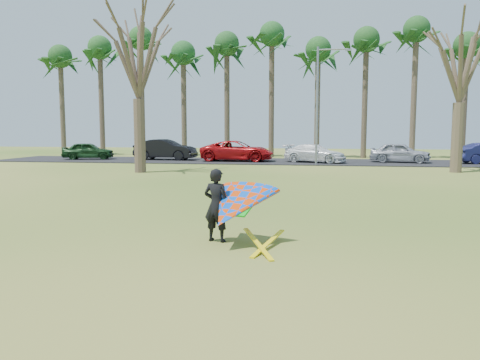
% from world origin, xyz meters
% --- Properties ---
extents(ground, '(100.00, 100.00, 0.00)m').
position_xyz_m(ground, '(0.00, 0.00, 0.00)').
color(ground, '#265813').
rests_on(ground, ground).
extents(parking_strip, '(46.00, 7.00, 0.06)m').
position_xyz_m(parking_strip, '(0.00, 25.00, 0.03)').
color(parking_strip, black).
rests_on(parking_strip, ground).
extents(palm_0, '(4.84, 4.84, 10.84)m').
position_xyz_m(palm_0, '(-22.00, 31.00, 9.17)').
color(palm_0, brown).
rests_on(palm_0, ground).
extents(palm_1, '(4.84, 4.84, 11.54)m').
position_xyz_m(palm_1, '(-18.00, 31.00, 9.85)').
color(palm_1, '#4F3D2F').
rests_on(palm_1, ground).
extents(palm_2, '(4.84, 4.84, 12.24)m').
position_xyz_m(palm_2, '(-14.00, 31.00, 10.52)').
color(palm_2, brown).
rests_on(palm_2, ground).
extents(palm_3, '(4.84, 4.84, 10.84)m').
position_xyz_m(palm_3, '(-10.00, 31.00, 9.17)').
color(palm_3, brown).
rests_on(palm_3, ground).
extents(palm_4, '(4.84, 4.84, 11.54)m').
position_xyz_m(palm_4, '(-6.00, 31.00, 9.85)').
color(palm_4, '#47372A').
rests_on(palm_4, ground).
extents(palm_5, '(4.84, 4.84, 12.24)m').
position_xyz_m(palm_5, '(-2.00, 31.00, 10.52)').
color(palm_5, '#47392A').
rests_on(palm_5, ground).
extents(palm_6, '(4.84, 4.84, 10.84)m').
position_xyz_m(palm_6, '(2.00, 31.00, 9.17)').
color(palm_6, '#483B2B').
rests_on(palm_6, ground).
extents(palm_7, '(4.84, 4.84, 11.54)m').
position_xyz_m(palm_7, '(6.00, 31.00, 9.85)').
color(palm_7, '#453929').
rests_on(palm_7, ground).
extents(palm_8, '(4.84, 4.84, 12.24)m').
position_xyz_m(palm_8, '(10.00, 31.00, 10.52)').
color(palm_8, '#49392C').
rests_on(palm_8, ground).
extents(palm_9, '(4.84, 4.84, 10.84)m').
position_xyz_m(palm_9, '(14.00, 31.00, 9.17)').
color(palm_9, '#46362A').
rests_on(palm_9, ground).
extents(bare_tree_left, '(6.60, 6.60, 9.70)m').
position_xyz_m(bare_tree_left, '(-8.00, 15.00, 6.92)').
color(bare_tree_left, '#4C3A2D').
rests_on(bare_tree_left, ground).
extents(bare_tree_right, '(6.27, 6.27, 9.21)m').
position_xyz_m(bare_tree_right, '(10.00, 18.00, 6.57)').
color(bare_tree_right, brown).
rests_on(bare_tree_right, ground).
extents(streetlight, '(2.28, 0.18, 8.00)m').
position_xyz_m(streetlight, '(2.16, 22.00, 4.46)').
color(streetlight, gray).
rests_on(streetlight, ground).
extents(car_0, '(4.30, 2.66, 1.37)m').
position_xyz_m(car_0, '(-16.23, 24.72, 0.74)').
color(car_0, '#163818').
rests_on(car_0, parking_strip).
extents(car_1, '(5.03, 2.06, 1.62)m').
position_xyz_m(car_1, '(-9.87, 25.15, 0.87)').
color(car_1, black).
rests_on(car_1, parking_strip).
extents(car_2, '(5.59, 2.64, 1.54)m').
position_xyz_m(car_2, '(-3.97, 24.56, 0.83)').
color(car_2, '#AE0D11').
rests_on(car_2, parking_strip).
extents(car_3, '(4.91, 3.34, 1.32)m').
position_xyz_m(car_3, '(1.91, 24.06, 0.72)').
color(car_3, white).
rests_on(car_3, parking_strip).
extents(car_4, '(4.53, 2.59, 1.45)m').
position_xyz_m(car_4, '(8.06, 25.09, 0.79)').
color(car_4, '#9EA2AC').
rests_on(car_4, parking_strip).
extents(kite_flyer, '(2.13, 2.39, 2.02)m').
position_xyz_m(kite_flyer, '(0.31, -0.84, 0.84)').
color(kite_flyer, black).
rests_on(kite_flyer, ground).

